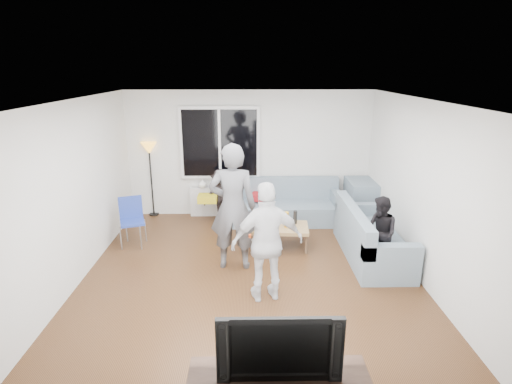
{
  "coord_description": "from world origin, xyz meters",
  "views": [
    {
      "loc": [
        -0.0,
        -5.46,
        3.03
      ],
      "look_at": [
        0.1,
        0.6,
        1.15
      ],
      "focal_mm": 28.37,
      "sensor_mm": 36.0,
      "label": 1
    }
  ],
  "objects_px": {
    "player_left": "(233,207)",
    "spectator_right": "(380,233)",
    "coffee_table": "(276,237)",
    "floor_lamp": "(151,180)",
    "sofa_back_section": "(284,202)",
    "player_right": "(267,242)",
    "side_chair": "(132,223)",
    "television": "(279,342)",
    "sofa_right_section": "(373,233)",
    "spectator_back": "(221,196)"
  },
  "relations": [
    {
      "from": "player_left",
      "to": "spectator_right",
      "type": "bearing_deg",
      "value": -179.4
    },
    {
      "from": "coffee_table",
      "to": "spectator_right",
      "type": "distance_m",
      "value": 1.77
    },
    {
      "from": "floor_lamp",
      "to": "sofa_back_section",
      "type": "bearing_deg",
      "value": -8.96
    },
    {
      "from": "player_right",
      "to": "side_chair",
      "type": "bearing_deg",
      "value": -48.61
    },
    {
      "from": "side_chair",
      "to": "player_right",
      "type": "xyz_separation_m",
      "value": [
        2.28,
        -1.74,
        0.39
      ]
    },
    {
      "from": "side_chair",
      "to": "floor_lamp",
      "type": "xyz_separation_m",
      "value": [
        0.0,
        1.55,
        0.35
      ]
    },
    {
      "from": "floor_lamp",
      "to": "television",
      "type": "height_order",
      "value": "floor_lamp"
    },
    {
      "from": "sofa_right_section",
      "to": "spectator_right",
      "type": "distance_m",
      "value": 0.39
    },
    {
      "from": "sofa_back_section",
      "to": "spectator_back",
      "type": "relative_size",
      "value": 2.1
    },
    {
      "from": "coffee_table",
      "to": "spectator_right",
      "type": "xyz_separation_m",
      "value": [
        1.57,
        -0.74,
        0.37
      ]
    },
    {
      "from": "floor_lamp",
      "to": "spectator_right",
      "type": "relative_size",
      "value": 1.36
    },
    {
      "from": "floor_lamp",
      "to": "television",
      "type": "xyz_separation_m",
      "value": [
        2.3,
        -5.2,
        -0.03
      ]
    },
    {
      "from": "coffee_table",
      "to": "spectator_back",
      "type": "xyz_separation_m",
      "value": [
        -1.03,
        1.27,
        0.35
      ]
    },
    {
      "from": "sofa_back_section",
      "to": "television",
      "type": "height_order",
      "value": "television"
    },
    {
      "from": "sofa_back_section",
      "to": "television",
      "type": "relative_size",
      "value": 2.14
    },
    {
      "from": "player_left",
      "to": "sofa_right_section",
      "type": "bearing_deg",
      "value": -170.42
    },
    {
      "from": "sofa_back_section",
      "to": "player_left",
      "type": "distance_m",
      "value": 2.22
    },
    {
      "from": "sofa_back_section",
      "to": "spectator_right",
      "type": "height_order",
      "value": "spectator_right"
    },
    {
      "from": "spectator_right",
      "to": "television",
      "type": "relative_size",
      "value": 1.06
    },
    {
      "from": "player_left",
      "to": "spectator_right",
      "type": "relative_size",
      "value": 1.73
    },
    {
      "from": "spectator_right",
      "to": "sofa_back_section",
      "type": "bearing_deg",
      "value": -160.55
    },
    {
      "from": "sofa_back_section",
      "to": "sofa_right_section",
      "type": "relative_size",
      "value": 1.15
    },
    {
      "from": "player_right",
      "to": "sofa_right_section",
      "type": "bearing_deg",
      "value": -156.64
    },
    {
      "from": "sofa_right_section",
      "to": "coffee_table",
      "type": "bearing_deg",
      "value": 76.46
    },
    {
      "from": "sofa_back_section",
      "to": "player_right",
      "type": "distance_m",
      "value": 2.92
    },
    {
      "from": "sofa_back_section",
      "to": "spectator_right",
      "type": "bearing_deg",
      "value": -56.21
    },
    {
      "from": "spectator_back",
      "to": "television",
      "type": "height_order",
      "value": "spectator_back"
    },
    {
      "from": "floor_lamp",
      "to": "spectator_back",
      "type": "xyz_separation_m",
      "value": [
        1.48,
        -0.4,
        -0.23
      ]
    },
    {
      "from": "sofa_right_section",
      "to": "spectator_right",
      "type": "bearing_deg",
      "value": -180.0
    },
    {
      "from": "side_chair",
      "to": "floor_lamp",
      "type": "bearing_deg",
      "value": 71.04
    },
    {
      "from": "side_chair",
      "to": "spectator_right",
      "type": "xyz_separation_m",
      "value": [
        4.07,
        -0.86,
        0.14
      ]
    },
    {
      "from": "spectator_right",
      "to": "player_right",
      "type": "bearing_deg",
      "value": -78.2
    },
    {
      "from": "player_right",
      "to": "spectator_right",
      "type": "relative_size",
      "value": 1.43
    },
    {
      "from": "floor_lamp",
      "to": "sofa_right_section",
      "type": "bearing_deg",
      "value": -26.77
    },
    {
      "from": "sofa_right_section",
      "to": "side_chair",
      "type": "relative_size",
      "value": 2.33
    },
    {
      "from": "side_chair",
      "to": "player_right",
      "type": "relative_size",
      "value": 0.52
    },
    {
      "from": "floor_lamp",
      "to": "coffee_table",
      "type": "bearing_deg",
      "value": -33.79
    },
    {
      "from": "spectator_right",
      "to": "television",
      "type": "distance_m",
      "value": 3.31
    },
    {
      "from": "side_chair",
      "to": "spectator_right",
      "type": "distance_m",
      "value": 4.16
    },
    {
      "from": "sofa_right_section",
      "to": "spectator_right",
      "type": "xyz_separation_m",
      "value": [
        0.0,
        -0.36,
        0.15
      ]
    },
    {
      "from": "player_left",
      "to": "coffee_table",
      "type": "bearing_deg",
      "value": -134.28
    },
    {
      "from": "sofa_back_section",
      "to": "player_right",
      "type": "relative_size",
      "value": 1.4
    },
    {
      "from": "sofa_back_section",
      "to": "sofa_right_section",
      "type": "height_order",
      "value": "same"
    },
    {
      "from": "coffee_table",
      "to": "player_left",
      "type": "distance_m",
      "value": 1.26
    },
    {
      "from": "player_right",
      "to": "television",
      "type": "relative_size",
      "value": 1.53
    },
    {
      "from": "spectator_right",
      "to": "spectator_back",
      "type": "relative_size",
      "value": 1.05
    },
    {
      "from": "floor_lamp",
      "to": "player_right",
      "type": "bearing_deg",
      "value": -55.28
    },
    {
      "from": "side_chair",
      "to": "spectator_back",
      "type": "xyz_separation_m",
      "value": [
        1.48,
        1.15,
        0.12
      ]
    },
    {
      "from": "player_right",
      "to": "spectator_right",
      "type": "bearing_deg",
      "value": -165.16
    },
    {
      "from": "coffee_table",
      "to": "floor_lamp",
      "type": "xyz_separation_m",
      "value": [
        -2.5,
        1.68,
        0.58
      ]
    }
  ]
}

